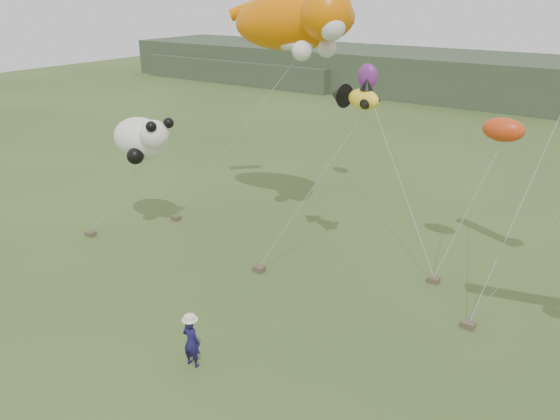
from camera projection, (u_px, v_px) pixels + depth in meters
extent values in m
plane|color=#385123|center=(189.00, 341.00, 16.36)|extent=(120.00, 120.00, 0.00)
cube|color=#2D3D28|center=(527.00, 82.00, 50.02)|extent=(90.00, 12.00, 4.00)
cube|color=#2D3D28|center=(248.00, 69.00, 63.75)|extent=(25.00, 8.00, 2.50)
imported|color=#181348|center=(191.00, 342.00, 15.06)|extent=(0.57, 0.40, 1.51)
cube|color=brown|center=(176.00, 218.00, 24.96)|extent=(0.39, 0.31, 0.20)
cube|color=brown|center=(259.00, 269.00, 20.41)|extent=(0.39, 0.31, 0.20)
cube|color=brown|center=(469.00, 325.00, 16.99)|extent=(0.39, 0.31, 0.20)
cube|color=brown|center=(91.00, 234.00, 23.35)|extent=(0.39, 0.31, 0.20)
cube|color=brown|center=(434.00, 280.00, 19.63)|extent=(0.39, 0.31, 0.20)
ellipsoid|color=#E36C00|center=(293.00, 20.00, 21.04)|extent=(5.42, 3.21, 2.62)
sphere|color=#E36C00|center=(327.00, 14.00, 19.07)|extent=(1.84, 1.84, 1.84)
sphere|color=silver|center=(332.00, 27.00, 18.77)|extent=(0.92, 0.92, 0.92)
ellipsoid|color=silver|center=(293.00, 43.00, 21.01)|extent=(1.80, 0.90, 0.56)
sphere|color=silver|center=(302.00, 51.00, 19.38)|extent=(0.72, 0.72, 0.72)
sphere|color=silver|center=(327.00, 48.00, 20.37)|extent=(0.72, 0.72, 0.72)
cylinder|color=#E36C00|center=(251.00, 7.00, 22.91)|extent=(1.91, 1.40, 1.11)
ellipsoid|color=yellow|center=(363.00, 99.00, 17.76)|extent=(1.37, 0.89, 0.69)
cone|color=black|center=(338.00, 95.00, 18.54)|extent=(0.84, 0.96, 0.81)
cone|color=black|center=(367.00, 84.00, 17.53)|extent=(0.45, 0.45, 0.36)
cone|color=black|center=(365.00, 105.00, 17.31)|extent=(0.48, 0.50, 0.36)
cone|color=black|center=(377.00, 101.00, 18.00)|extent=(0.48, 0.50, 0.36)
ellipsoid|color=white|center=(141.00, 138.00, 22.06)|extent=(2.57, 1.71, 1.71)
sphere|color=white|center=(154.00, 135.00, 21.10)|extent=(1.14, 1.14, 1.14)
sphere|color=black|center=(151.00, 127.00, 20.50)|extent=(0.42, 0.42, 0.42)
sphere|color=black|center=(168.00, 123.00, 21.07)|extent=(0.42, 0.42, 0.42)
sphere|color=black|center=(135.00, 156.00, 21.41)|extent=(0.67, 0.67, 0.67)
sphere|color=black|center=(134.00, 143.00, 22.82)|extent=(0.67, 0.67, 0.67)
ellipsoid|color=red|center=(503.00, 130.00, 18.46)|extent=(1.40, 0.82, 0.82)
ellipsoid|color=#70237E|center=(368.00, 77.00, 25.69)|extent=(0.99, 0.66, 1.21)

